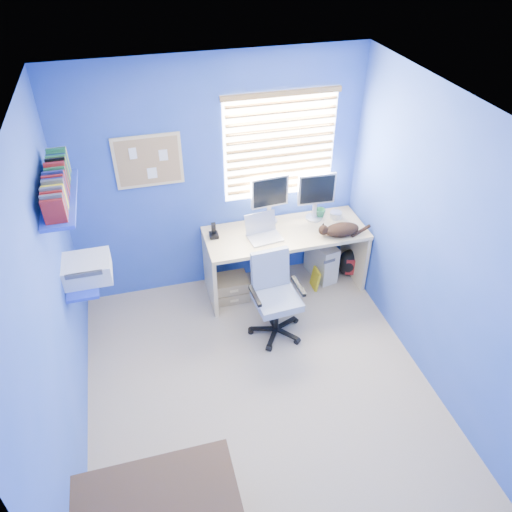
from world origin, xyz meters
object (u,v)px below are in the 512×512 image
object	(u,v)px
laptop	(265,229)
tower_pc	(321,259)
cat	(342,230)
office_chair	(275,306)
desk	(285,260)

from	to	relation	value
laptop	tower_pc	size ratio (longest dim) A/B	0.73
cat	office_chair	xyz separation A→B (m)	(-0.83, -0.42, -0.48)
laptop	cat	bearing A→B (deg)	-17.66
laptop	cat	size ratio (longest dim) A/B	0.90
cat	tower_pc	xyz separation A→B (m)	(-0.06, 0.30, -0.58)
desk	tower_pc	distance (m)	0.50
desk	laptop	xyz separation A→B (m)	(-0.25, -0.06, 0.48)
tower_pc	office_chair	world-z (taller)	office_chair
cat	office_chair	world-z (taller)	office_chair
desk	tower_pc	xyz separation A→B (m)	(0.47, 0.09, -0.14)
desk	laptop	world-z (taller)	laptop
tower_pc	cat	bearing A→B (deg)	-88.78
cat	office_chair	bearing A→B (deg)	-144.69
desk	tower_pc	size ratio (longest dim) A/B	3.75
laptop	cat	world-z (taller)	laptop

